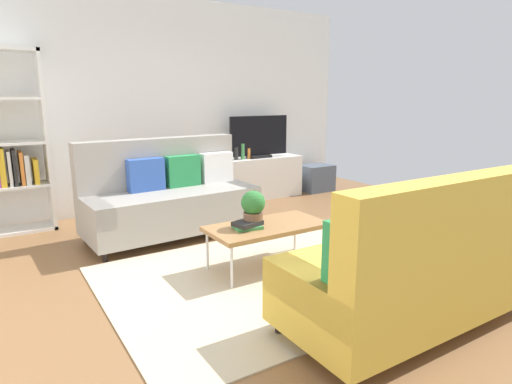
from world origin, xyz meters
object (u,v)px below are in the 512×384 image
(bottle_0, at_px, (236,153))
(bottle_2, at_px, (249,153))
(couch_beige, at_px, (170,197))
(vase_0, at_px, (224,155))
(bottle_1, at_px, (243,151))
(potted_plant, at_px, (253,208))
(tv_console, at_px, (258,178))
(table_book_0, at_px, (247,227))
(tv, at_px, (259,137))
(storage_trunk, at_px, (316,178))
(couch_green, at_px, (417,266))
(coffee_table, at_px, (267,227))

(bottle_0, relative_size, bottle_2, 1.20)
(couch_beige, distance_m, vase_0, 1.71)
(vase_0, xyz_separation_m, bottle_2, (0.38, -0.09, 0.00))
(bottle_1, bearing_deg, couch_beige, -147.04)
(potted_plant, relative_size, bottle_2, 2.10)
(tv_console, bearing_deg, bottle_0, -174.53)
(table_book_0, distance_m, bottle_0, 2.76)
(tv_console, relative_size, table_book_0, 5.83)
(table_book_0, relative_size, bottle_0, 1.26)
(table_book_0, height_order, bottle_0, bottle_0)
(tv, bearing_deg, storage_trunk, -4.16)
(tv_console, bearing_deg, couch_beige, -150.59)
(tv, relative_size, bottle_0, 5.24)
(couch_green, bearing_deg, tv, 72.95)
(table_book_0, relative_size, bottle_1, 1.01)
(potted_plant, bearing_deg, bottle_1, 61.64)
(couch_green, xyz_separation_m, bottle_1, (0.88, 3.85, 0.31))
(tv, height_order, bottle_0, tv)
(tv_console, relative_size, storage_trunk, 2.69)
(potted_plant, height_order, bottle_1, bottle_1)
(couch_green, distance_m, storage_trunk, 4.44)
(storage_trunk, bearing_deg, couch_green, -121.08)
(couch_beige, bearing_deg, bottle_2, -151.91)
(tv_console, xyz_separation_m, bottle_0, (-0.42, -0.04, 0.42))
(storage_trunk, relative_size, bottle_1, 2.20)
(tv, xyz_separation_m, bottle_0, (-0.42, -0.02, -0.22))
(couch_green, xyz_separation_m, tv_console, (1.19, 3.89, -0.13))
(tv_console, height_order, storage_trunk, tv_console)
(bottle_0, bearing_deg, tv, 2.74)
(tv_console, relative_size, bottle_2, 8.81)
(vase_0, bearing_deg, tv_console, -4.93)
(couch_green, bearing_deg, storage_trunk, 58.91)
(tv_console, height_order, bottle_2, bottle_2)
(couch_green, height_order, bottle_1, couch_green)
(couch_beige, distance_m, bottle_1, 1.88)
(tv_console, height_order, potted_plant, potted_plant)
(storage_trunk, bearing_deg, coffee_table, -137.29)
(couch_green, distance_m, coffee_table, 1.45)
(table_book_0, xyz_separation_m, bottle_1, (1.38, 2.44, 0.32))
(storage_trunk, xyz_separation_m, bottle_1, (-1.40, 0.06, 0.54))
(potted_plant, bearing_deg, storage_trunk, 41.04)
(tv_console, xyz_separation_m, table_book_0, (-1.68, -2.48, 0.11))
(tv_console, bearing_deg, couch_green, -106.96)
(tv, height_order, bottle_1, tv)
(couch_beige, relative_size, bottle_1, 8.21)
(couch_green, xyz_separation_m, tv, (1.19, 3.87, 0.51))
(storage_trunk, xyz_separation_m, bottle_2, (-1.30, 0.06, 0.50))
(coffee_table, distance_m, bottle_0, 2.67)
(bottle_0, height_order, bottle_2, bottle_0)
(bottle_0, distance_m, bottle_1, 0.12)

